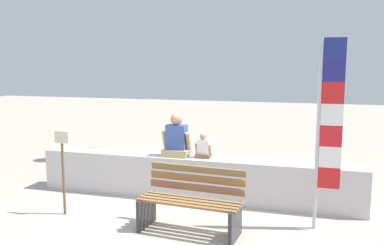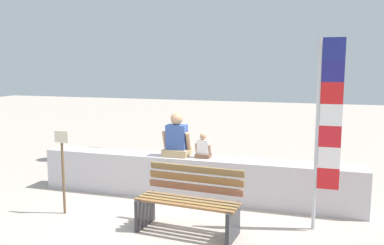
{
  "view_description": "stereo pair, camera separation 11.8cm",
  "coord_description": "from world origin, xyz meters",
  "px_view_note": "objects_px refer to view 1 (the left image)",
  "views": [
    {
      "loc": [
        1.92,
        -5.57,
        2.33
      ],
      "look_at": [
        -0.04,
        1.09,
        1.34
      ],
      "focal_mm": 38.51,
      "sensor_mm": 36.0,
      "label": 1
    },
    {
      "loc": [
        2.04,
        -5.54,
        2.33
      ],
      "look_at": [
        -0.04,
        1.09,
        1.34
      ],
      "focal_mm": 38.51,
      "sensor_mm": 36.0,
      "label": 2
    }
  ],
  "objects_px": {
    "sign_post": "(63,166)",
    "flag_banner": "(326,123)",
    "park_bench": "(191,203)",
    "person_child": "(203,148)",
    "person_adult": "(177,139)"
  },
  "relations": [
    {
      "from": "park_bench",
      "to": "person_child",
      "type": "bearing_deg",
      "value": 97.83
    },
    {
      "from": "park_bench",
      "to": "flag_banner",
      "type": "height_order",
      "value": "flag_banner"
    },
    {
      "from": "person_child",
      "to": "person_adult",
      "type": "bearing_deg",
      "value": -179.95
    },
    {
      "from": "person_adult",
      "to": "person_child",
      "type": "relative_size",
      "value": 1.77
    },
    {
      "from": "person_adult",
      "to": "sign_post",
      "type": "height_order",
      "value": "person_adult"
    },
    {
      "from": "park_bench",
      "to": "person_child",
      "type": "distance_m",
      "value": 1.47
    },
    {
      "from": "person_child",
      "to": "sign_post",
      "type": "bearing_deg",
      "value": -145.41
    },
    {
      "from": "person_child",
      "to": "park_bench",
      "type": "bearing_deg",
      "value": -82.17
    },
    {
      "from": "park_bench",
      "to": "person_adult",
      "type": "relative_size",
      "value": 1.95
    },
    {
      "from": "sign_post",
      "to": "flag_banner",
      "type": "bearing_deg",
      "value": 7.68
    },
    {
      "from": "park_bench",
      "to": "sign_post",
      "type": "relative_size",
      "value": 1.13
    },
    {
      "from": "park_bench",
      "to": "flag_banner",
      "type": "relative_size",
      "value": 0.55
    },
    {
      "from": "flag_banner",
      "to": "sign_post",
      "type": "height_order",
      "value": "flag_banner"
    },
    {
      "from": "person_child",
      "to": "sign_post",
      "type": "height_order",
      "value": "sign_post"
    },
    {
      "from": "park_bench",
      "to": "sign_post",
      "type": "distance_m",
      "value": 2.11
    }
  ]
}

